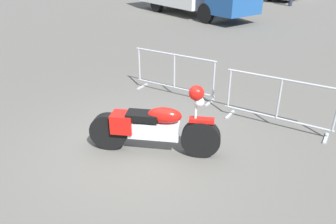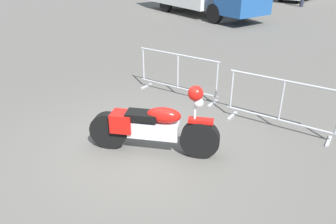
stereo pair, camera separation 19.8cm
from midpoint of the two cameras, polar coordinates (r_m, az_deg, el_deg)
ground_plane at (r=6.17m, az=-3.93°, el=-6.20°), size 120.00×120.00×0.00m
motorcycle at (r=5.80m, az=-1.62°, el=-2.57°), size 2.14×1.36×1.34m
crowd_barrier_near at (r=8.17m, az=2.40°, el=6.60°), size 2.21×0.71×1.07m
crowd_barrier_far at (r=6.95m, az=19.84°, el=1.32°), size 2.21×0.71×1.07m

